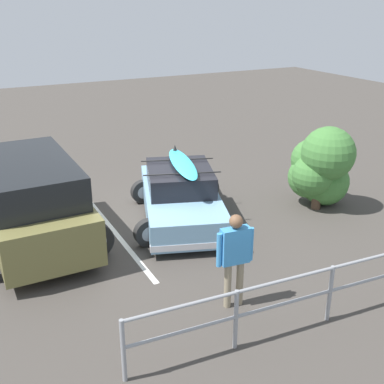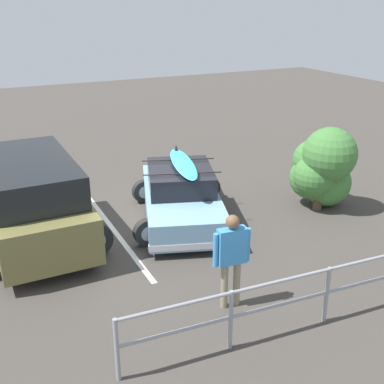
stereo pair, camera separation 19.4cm
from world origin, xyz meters
TOP-DOWN VIEW (x-y plane):
  - ground_plane at (0.00, 0.00)m, footprint 44.00×44.00m
  - parking_stripe at (0.95, 0.23)m, footprint 0.12×4.82m
  - sedan_car at (-0.76, 0.19)m, footprint 3.10×4.36m
  - suv_car at (2.65, -0.26)m, footprint 2.72×4.59m
  - person_bystander at (0.01, 3.89)m, footprint 0.68×0.25m
  - railing_fence at (-1.19, 5.00)m, footprint 7.17×0.55m
  - bush_near_left at (-4.32, 1.06)m, footprint 1.69×1.81m

SIDE VIEW (x-z plane):
  - ground_plane at x=0.00m, z-range -0.02..0.00m
  - parking_stripe at x=0.95m, z-range 0.00..0.00m
  - sedan_car at x=-0.76m, z-range -0.17..1.41m
  - railing_fence at x=-1.19m, z-range 0.17..1.22m
  - suv_car at x=2.65m, z-range 0.02..1.94m
  - bush_near_left at x=-4.32m, z-range -0.06..2.13m
  - person_bystander at x=0.01m, z-range 0.18..1.94m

